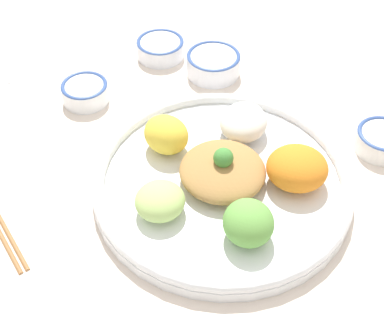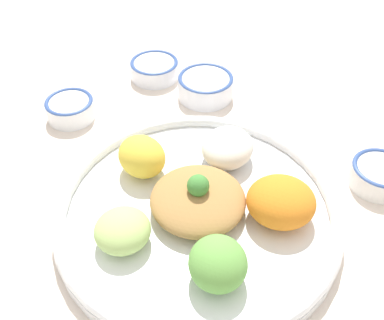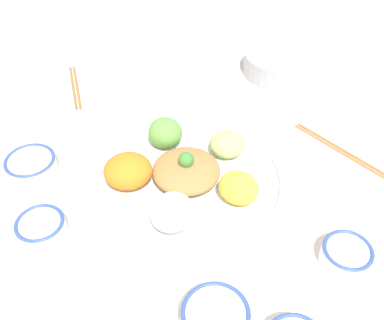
# 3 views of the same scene
# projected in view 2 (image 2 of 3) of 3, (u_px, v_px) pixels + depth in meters

# --- Properties ---
(ground_plane) EXTENTS (2.40, 2.40, 0.00)m
(ground_plane) POSITION_uv_depth(u_px,v_px,m) (228.00, 224.00, 0.65)
(ground_plane) COLOR silver
(salad_platter) EXTENTS (0.41, 0.41, 0.09)m
(salad_platter) POSITION_uv_depth(u_px,v_px,m) (200.00, 206.00, 0.64)
(salad_platter) COLOR white
(salad_platter) RESTS_ON ground_plane
(sauce_bowl_red) EXTENTS (0.11, 0.11, 0.04)m
(sauce_bowl_red) POSITION_uv_depth(u_px,v_px,m) (206.00, 86.00, 0.86)
(sauce_bowl_red) COLOR white
(sauce_bowl_red) RESTS_ON ground_plane
(rice_bowl_blue) EXTENTS (0.09, 0.09, 0.04)m
(rice_bowl_blue) POSITION_uv_depth(u_px,v_px,m) (380.00, 174.00, 0.69)
(rice_bowl_blue) COLOR white
(rice_bowl_blue) RESTS_ON ground_plane
(sauce_bowl_dark) EXTENTS (0.10, 0.10, 0.04)m
(sauce_bowl_dark) POSITION_uv_depth(u_px,v_px,m) (154.00, 68.00, 0.91)
(sauce_bowl_dark) COLOR white
(sauce_bowl_dark) RESTS_ON ground_plane
(rice_bowl_plain) EXTENTS (0.09, 0.09, 0.04)m
(rice_bowl_plain) POSITION_uv_depth(u_px,v_px,m) (70.00, 108.00, 0.81)
(rice_bowl_plain) COLOR white
(rice_bowl_plain) RESTS_ON ground_plane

